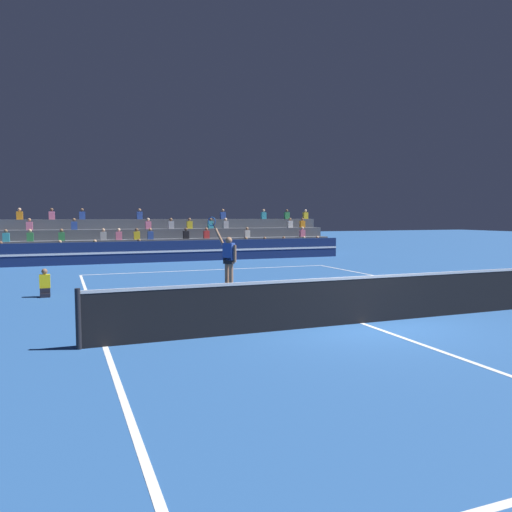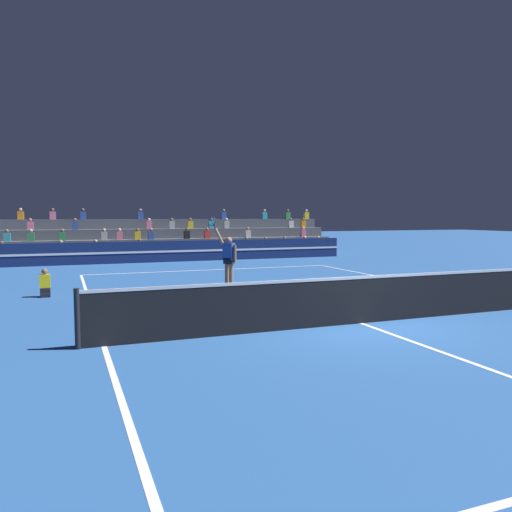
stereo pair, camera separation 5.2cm
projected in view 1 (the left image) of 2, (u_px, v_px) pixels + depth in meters
name	position (u px, v px, depth m)	size (l,w,h in m)	color
ground_plane	(361.00, 323.00, 11.12)	(120.00, 120.00, 0.00)	#285699
court_lines	(361.00, 323.00, 11.12)	(11.10, 23.90, 0.01)	white
tennis_net	(362.00, 299.00, 11.08)	(12.00, 0.10, 1.10)	black
sponsor_banner_wall	(187.00, 251.00, 26.40)	(18.00, 0.26, 1.10)	navy
bleacher_stand	(174.00, 243.00, 29.32)	(19.01, 3.80, 2.83)	#4C515B
ball_kid_courtside	(45.00, 286.00, 14.72)	(0.30, 0.36, 0.84)	black
tennis_player	(228.00, 259.00, 16.20)	(0.73, 0.96, 2.42)	#9E7051
tennis_ball	(189.00, 296.00, 14.69)	(0.07, 0.07, 0.07)	#C6DB33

